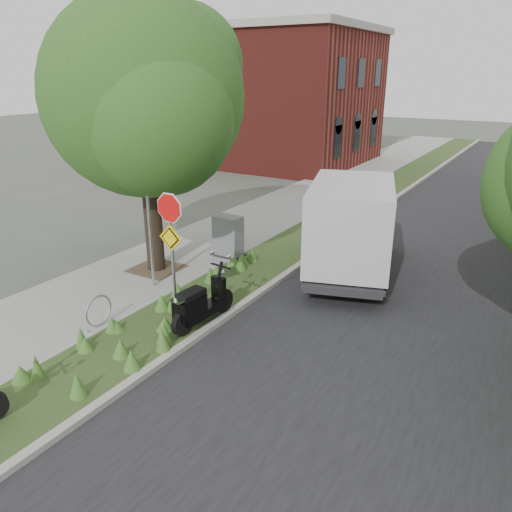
% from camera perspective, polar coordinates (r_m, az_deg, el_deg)
% --- Properties ---
extents(ground, '(120.00, 120.00, 0.00)m').
position_cam_1_polar(ground, '(11.13, -5.40, -10.61)').
color(ground, '#4C5147').
rests_on(ground, ground).
extents(sidewalk_near, '(3.50, 60.00, 0.12)m').
position_cam_1_polar(sidewalk_near, '(21.03, 1.43, 4.79)').
color(sidewalk_near, gray).
rests_on(sidewalk_near, ground).
extents(verge, '(2.00, 60.00, 0.12)m').
position_cam_1_polar(verge, '(19.86, 8.34, 3.63)').
color(verge, '#2C401B').
rests_on(verge, ground).
extents(kerb_near, '(0.20, 60.00, 0.13)m').
position_cam_1_polar(kerb_near, '(19.52, 11.03, 3.18)').
color(kerb_near, '#9E9991').
rests_on(kerb_near, ground).
extents(road, '(7.00, 60.00, 0.01)m').
position_cam_1_polar(road, '(18.70, 21.07, 1.20)').
color(road, black).
rests_on(road, ground).
extents(street_tree_main, '(6.21, 5.54, 7.66)m').
position_cam_1_polar(street_tree_main, '(14.41, -12.67, 16.29)').
color(street_tree_main, black).
rests_on(street_tree_main, ground).
extents(bare_post, '(0.08, 0.08, 4.00)m').
position_cam_1_polar(bare_post, '(13.49, -12.15, 4.47)').
color(bare_post, '#A5A8AD').
rests_on(bare_post, ground).
extents(bike_hoop, '(0.06, 0.78, 0.77)m').
position_cam_1_polar(bike_hoop, '(12.18, -17.53, -6.01)').
color(bike_hoop, '#A5A8AD').
rests_on(bike_hoop, ground).
extents(sign_assembly, '(0.94, 0.08, 3.22)m').
position_cam_1_polar(sign_assembly, '(11.41, -9.72, 2.80)').
color(sign_assembly, '#A5A8AD').
rests_on(sign_assembly, ground).
extents(brick_building, '(9.40, 10.40, 8.30)m').
position_cam_1_polar(brick_building, '(33.34, 4.08, 17.76)').
color(brick_building, maroon).
rests_on(brick_building, ground).
extents(scooter_near, '(0.52, 2.02, 0.96)m').
position_cam_1_polar(scooter_near, '(11.63, -6.73, -5.94)').
color(scooter_near, black).
rests_on(scooter_near, ground).
extents(box_truck, '(3.61, 5.75, 2.43)m').
position_cam_1_polar(box_truck, '(14.73, 10.82, 3.74)').
color(box_truck, '#262628').
rests_on(box_truck, ground).
extents(utility_cabinet, '(0.99, 0.67, 1.31)m').
position_cam_1_polar(utility_cabinet, '(15.94, -3.20, 2.20)').
color(utility_cabinet, '#262628').
rests_on(utility_cabinet, ground).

